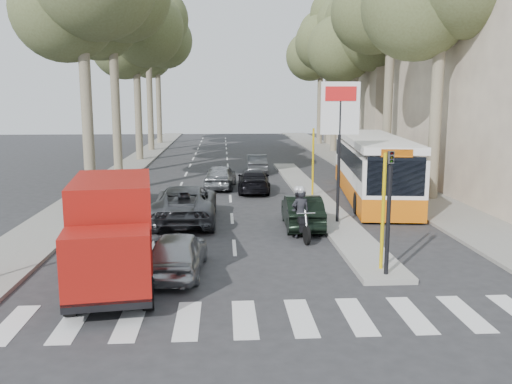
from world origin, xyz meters
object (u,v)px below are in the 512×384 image
Objects in this scene: red_truck at (112,231)px; city_bus at (372,166)px; silver_hatchback at (178,253)px; dark_hatchback at (302,211)px; motorcycle at (299,214)px.

red_truck is 16.03m from city_bus.
silver_hatchback is 14.37m from city_bus.
motorcycle reaches higher than dark_hatchback.
silver_hatchback is 5.62m from motorcycle.
city_bus reaches higher than red_truck.
dark_hatchback is 8.70m from red_truck.
silver_hatchback is 1.63× the size of motorcycle.
motorcycle is at bearing -115.55° from city_bus.
city_bus is at bearing -123.98° from silver_hatchback.
motorcycle is at bearing 79.43° from dark_hatchback.
city_bus is (10.42, 12.17, 0.14)m from red_truck.
dark_hatchback is at bearing 37.95° from red_truck.
dark_hatchback is (4.38, 5.38, 0.01)m from silver_hatchback.
silver_hatchback is 6.94m from dark_hatchback.
red_truck is at bearing 30.85° from silver_hatchback.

